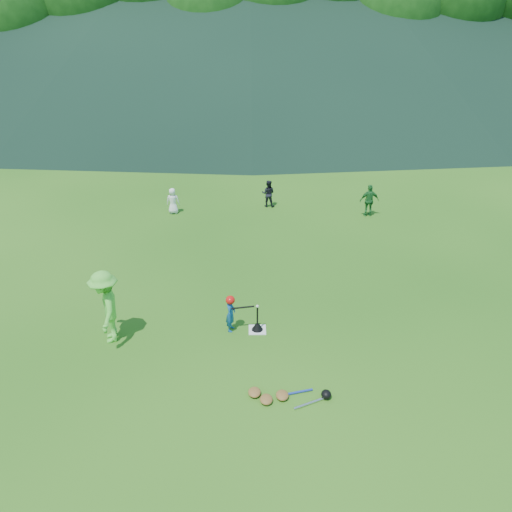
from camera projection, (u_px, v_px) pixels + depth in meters
The scene contains 12 objects.
ground at pixel (257, 330), 13.03m from camera, with size 120.00×120.00×0.00m, color #1F5312.
home_plate at pixel (257, 330), 13.03m from camera, with size 0.45×0.45×0.02m, color silver.
baseball at pixel (257, 306), 12.70m from camera, with size 0.08×0.08×0.08m, color white.
batter_child at pixel (231, 314), 12.82m from camera, with size 0.36×0.24×0.99m, color #144D8C.
adult_coach at pixel (106, 307), 12.26m from camera, with size 1.25×0.72×1.93m, color #5CD13D.
fielder_a at pixel (173, 201), 20.01m from camera, with size 0.51×0.33×1.05m, color white.
fielder_b at pixel (268, 194), 20.65m from camera, with size 0.55×0.43×1.13m, color black.
fielder_c at pixel (369, 201), 19.70m from camera, with size 0.76×0.32×1.29m, color #1F6A2B.
batting_tee at pixel (257, 326), 12.98m from camera, with size 0.30×0.30×0.68m.
batter_gear at pixel (231, 301), 12.64m from camera, with size 0.73×0.26×0.36m.
equipment_pile at pixel (282, 396), 10.77m from camera, with size 1.80×0.66×0.19m.
outfield_fence at pixel (251, 105), 37.64m from camera, with size 70.07×0.08×1.33m.
Camera 1 is at (-0.19, -10.72, 7.66)m, focal length 35.00 mm.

